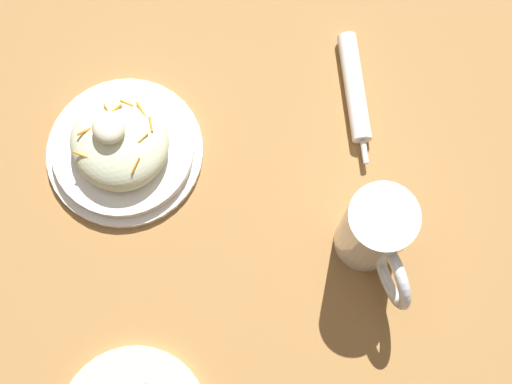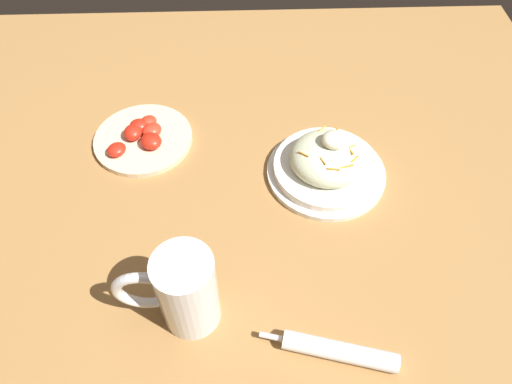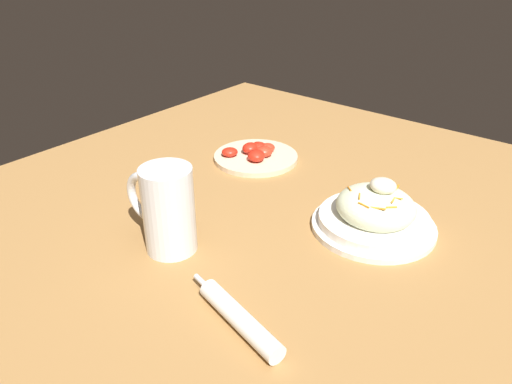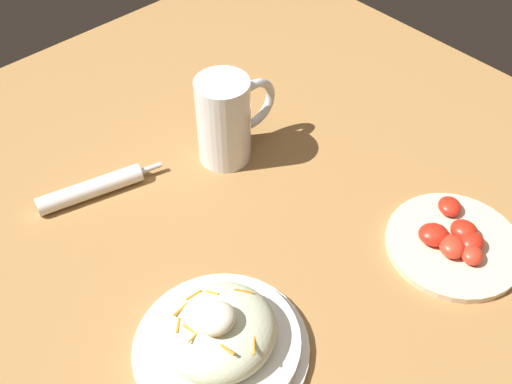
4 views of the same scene
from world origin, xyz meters
name	(u,v)px [view 2 (image 2 of 4)]	position (x,y,z in m)	size (l,w,h in m)	color
ground_plane	(264,216)	(0.00, 0.00, 0.00)	(1.43, 1.43, 0.00)	#9E703D
salad_plate	(328,163)	(0.13, 0.10, 0.03)	(0.24, 0.24, 0.11)	white
beer_mug	(185,293)	(-0.13, -0.19, 0.07)	(0.16, 0.09, 0.16)	white
napkin_roll	(339,351)	(0.10, -0.27, 0.02)	(0.21, 0.07, 0.03)	white
tomato_plate	(143,138)	(-0.25, 0.21, 0.01)	(0.21, 0.21, 0.04)	beige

